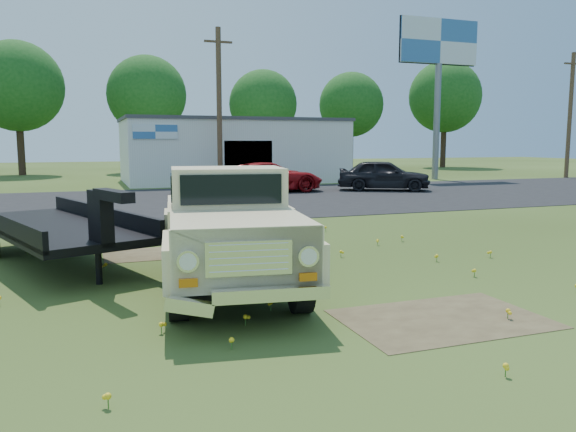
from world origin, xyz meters
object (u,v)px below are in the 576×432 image
at_px(red_pickup, 270,177).
at_px(dark_sedan, 384,175).
at_px(billboard, 439,56).
at_px(vintage_pickup_truck, 228,227).
at_px(flatbed_trailer, 53,221).

xyz_separation_m(red_pickup, dark_sedan, (6.00, -1.42, 0.07)).
relative_size(billboard, red_pickup, 1.99).
height_order(vintage_pickup_truck, dark_sedan, vintage_pickup_truck).
distance_m(vintage_pickup_truck, red_pickup, 19.57).
height_order(billboard, flatbed_trailer, billboard).
xyz_separation_m(flatbed_trailer, red_pickup, (9.94, 15.00, -0.14)).
bearing_deg(vintage_pickup_truck, billboard, 57.02).
distance_m(billboard, vintage_pickup_truck, 32.78).
distance_m(billboard, dark_sedan, 13.29).
bearing_deg(flatbed_trailer, dark_sedan, 20.72).
bearing_deg(billboard, vintage_pickup_truck, -131.18).
distance_m(flatbed_trailer, dark_sedan, 20.94).
height_order(flatbed_trailer, dark_sedan, flatbed_trailer).
relative_size(vintage_pickup_truck, flatbed_trailer, 0.90).
bearing_deg(red_pickup, flatbed_trailer, 147.53).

